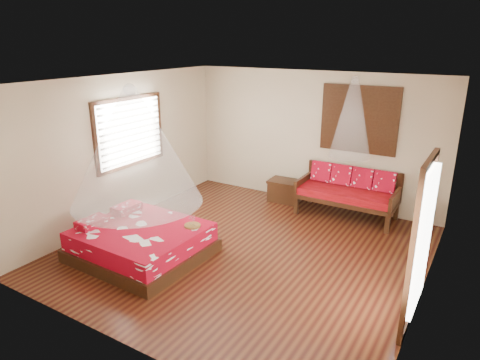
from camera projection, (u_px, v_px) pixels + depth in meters
name	position (u px, v px, depth m)	size (l,w,h in m)	color
room	(246.00, 171.00, 6.78)	(5.54, 5.54, 2.84)	black
bed	(141.00, 242.00, 6.98)	(1.99, 1.81, 0.63)	black
daybed	(348.00, 190.00, 8.53)	(1.93, 0.86, 0.98)	black
storage_chest	(285.00, 190.00, 9.36)	(0.70, 0.52, 0.47)	black
shutter_panel	(359.00, 119.00, 8.36)	(1.52, 0.06, 1.32)	black
window_left	(130.00, 132.00, 8.19)	(0.10, 1.74, 1.34)	black
glazed_door	(418.00, 246.00, 5.06)	(0.08, 1.02, 2.16)	black
wine_tray	(192.00, 223.00, 6.93)	(0.27, 0.27, 0.21)	brown
mosquito_net_main	(134.00, 147.00, 6.47)	(2.03, 2.03, 1.80)	white
mosquito_net_daybed	(352.00, 118.00, 7.95)	(0.78, 0.78, 1.50)	white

